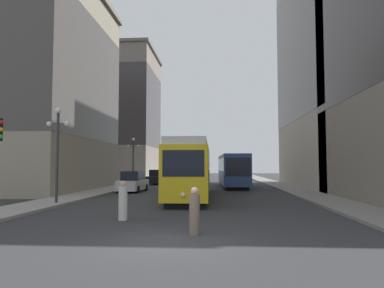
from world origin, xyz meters
The scene contains 14 objects.
ground_plane centered at (0.00, 0.00, 0.00)m, with size 200.00×200.00×0.00m, color #303033.
sidewalk_left centered at (-8.66, 40.00, 0.07)m, with size 2.70×120.00×0.15m, color gray.
sidewalk_right centered at (8.66, 40.00, 0.07)m, with size 2.70×120.00×0.15m, color gray.
streetcar centered at (-0.38, 15.11, 2.10)m, with size 2.89×15.14×3.89m.
transit_bus centered at (3.18, 27.81, 1.95)m, with size 3.05×12.24×3.45m.
parked_car_left_near centered at (-6.00, 33.45, 0.84)m, with size 2.09×4.96×1.82m.
parked_car_left_mid centered at (-6.00, 20.48, 0.84)m, with size 2.05×4.78×1.82m.
pedestrian_crossing_near centered at (-2.48, 4.12, 0.78)m, with size 0.38×0.38×1.68m.
pedestrian_crossing_far centered at (0.77, 1.19, 0.74)m, with size 0.36×0.36×1.59m.
lamp_post_left_near centered at (-7.91, 9.45, 3.84)m, with size 1.41×0.36×5.63m.
lamp_post_left_far centered at (-7.91, 28.31, 3.65)m, with size 1.41×0.36×5.31m.
building_left_corner centered at (-17.92, 21.19, 10.03)m, with size 16.43×17.13×19.52m.
building_left_midblock centered at (-17.26, 52.77, 12.01)m, with size 15.09×15.11×23.32m.
building_right_corner centered at (16.73, 28.03, 15.17)m, with size 14.05×22.01×29.43m.
Camera 1 is at (1.55, -10.81, 2.32)m, focal length 33.09 mm.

